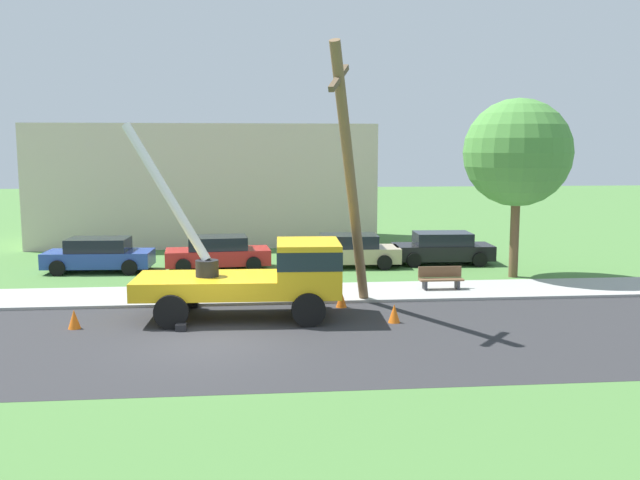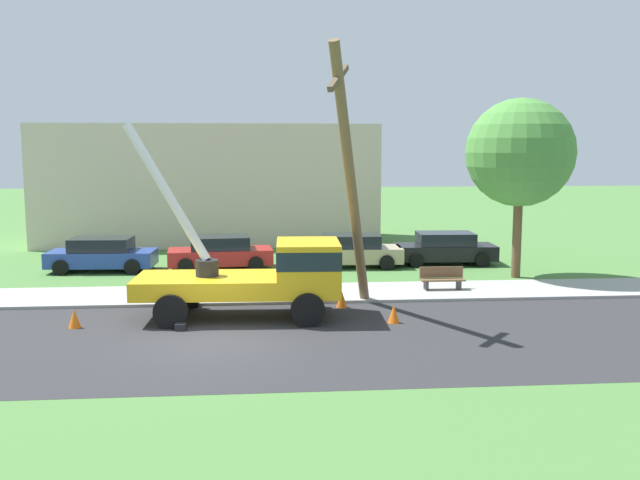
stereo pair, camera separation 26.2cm
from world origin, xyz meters
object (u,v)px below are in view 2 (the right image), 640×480
at_px(parked_sedan_tan, 351,251).
at_px(leaning_utility_pole, 350,180).
at_px(parked_sedan_black, 445,248).
at_px(parked_sedan_blue, 102,254).
at_px(traffic_cone_behind, 74,318).
at_px(roadside_tree_near, 520,153).
at_px(parked_sedan_red, 220,253).
at_px(park_bench, 442,279).
at_px(traffic_cone_ahead, 394,314).
at_px(utility_truck, 266,272).
at_px(traffic_cone_curbside, 342,299).

bearing_deg(parked_sedan_tan, leaning_utility_pole, -97.66).
bearing_deg(parked_sedan_black, parked_sedan_blue, -177.94).
relative_size(traffic_cone_behind, parked_sedan_blue, 0.13).
bearing_deg(traffic_cone_behind, leaning_utility_pole, 7.27).
relative_size(parked_sedan_tan, roadside_tree_near, 0.63).
bearing_deg(parked_sedan_red, parked_sedan_tan, 0.75).
xyz_separation_m(parked_sedan_blue, park_bench, (13.24, -5.37, -0.25)).
bearing_deg(traffic_cone_ahead, traffic_cone_behind, 178.76).
bearing_deg(leaning_utility_pole, roadside_tree_near, 36.69).
distance_m(parked_sedan_tan, parked_sedan_black, 4.31).
bearing_deg(roadside_tree_near, parked_sedan_red, 166.12).
bearing_deg(roadside_tree_near, utility_truck, -150.32).
bearing_deg(utility_truck, roadside_tree_near, 29.68).
height_order(leaning_utility_pole, parked_sedan_blue, leaning_utility_pole).
height_order(leaning_utility_pole, parked_sedan_black, leaning_utility_pole).
bearing_deg(park_bench, parked_sedan_red, 146.55).
height_order(leaning_utility_pole, traffic_cone_behind, leaning_utility_pole).
height_order(utility_truck, parked_sedan_tan, utility_truck).
relative_size(leaning_utility_pole, roadside_tree_near, 1.16).
height_order(traffic_cone_curbside, roadside_tree_near, roadside_tree_near).
height_order(traffic_cone_ahead, parked_sedan_tan, parked_sedan_tan).
bearing_deg(parked_sedan_blue, leaning_utility_pole, -41.55).
relative_size(traffic_cone_curbside, parked_sedan_blue, 0.13).
bearing_deg(parked_sedan_red, roadside_tree_near, -13.88).
height_order(traffic_cone_ahead, parked_sedan_blue, parked_sedan_blue).
xyz_separation_m(traffic_cone_curbside, parked_sedan_red, (-4.37, 7.61, 0.43)).
xyz_separation_m(traffic_cone_curbside, parked_sedan_black, (5.60, 8.04, 0.43)).
bearing_deg(parked_sedan_tan, roadside_tree_near, -25.73).
distance_m(traffic_cone_curbside, parked_sedan_tan, 7.81).
relative_size(traffic_cone_ahead, park_bench, 0.35).
xyz_separation_m(utility_truck, parked_sedan_tan, (3.78, 8.77, -0.70)).
height_order(leaning_utility_pole, traffic_cone_curbside, leaning_utility_pole).
height_order(traffic_cone_behind, parked_sedan_blue, parked_sedan_blue).
height_order(traffic_cone_behind, park_bench, park_bench).
distance_m(traffic_cone_curbside, parked_sedan_red, 8.79).
height_order(traffic_cone_curbside, parked_sedan_red, parked_sedan_red).
bearing_deg(parked_sedan_black, leaning_utility_pole, -121.36).
xyz_separation_m(traffic_cone_ahead, traffic_cone_behind, (-9.34, 0.20, 0.00)).
relative_size(leaning_utility_pole, parked_sedan_tan, 1.85).
bearing_deg(parked_sedan_tan, parked_sedan_red, -179.25).
bearing_deg(leaning_utility_pole, traffic_cone_curbside, 99.58).
bearing_deg(roadside_tree_near, parked_sedan_blue, 170.43).
height_order(parked_sedan_red, park_bench, parked_sedan_red).
relative_size(utility_truck, parked_sedan_black, 1.51).
xyz_separation_m(parked_sedan_tan, park_bench, (2.60, -5.54, -0.25)).
bearing_deg(traffic_cone_ahead, parked_sedan_black, 67.20).
xyz_separation_m(park_bench, roadside_tree_near, (3.69, 2.51, 4.51)).
height_order(parked_sedan_tan, park_bench, parked_sedan_tan).
distance_m(leaning_utility_pole, traffic_cone_curbside, 4.03).
bearing_deg(leaning_utility_pole, utility_truck, -175.81).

